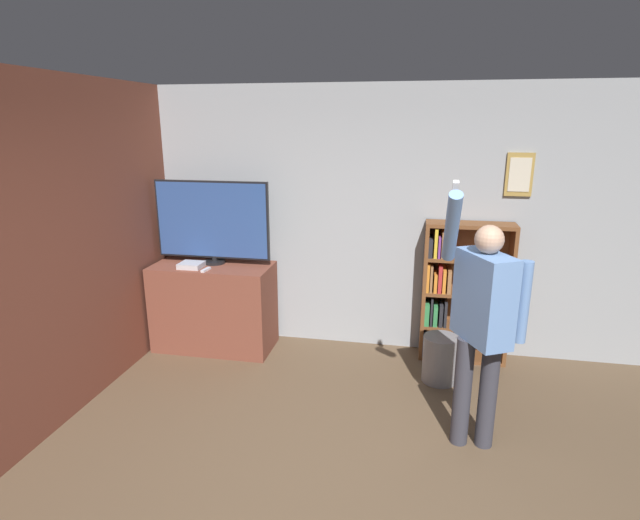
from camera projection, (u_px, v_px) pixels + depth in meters
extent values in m
cube|color=#9EA3A8|center=(376.00, 221.00, 5.10)|extent=(6.58, 0.06, 2.70)
cube|color=#AD8942|center=(519.00, 175.00, 4.67)|extent=(0.25, 0.02, 0.40)
cube|color=beige|center=(520.00, 175.00, 4.66)|extent=(0.19, 0.01, 0.32)
cube|color=brown|center=(86.00, 243.00, 4.19)|extent=(0.06, 4.37, 2.70)
cube|color=brown|center=(214.00, 306.00, 5.25)|extent=(1.23, 0.58, 0.91)
cylinder|color=black|center=(215.00, 262.00, 5.20)|extent=(0.22, 0.22, 0.03)
cylinder|color=black|center=(215.00, 258.00, 5.19)|extent=(0.06, 0.06, 0.05)
cube|color=black|center=(212.00, 220.00, 5.08)|extent=(1.20, 0.04, 0.80)
cube|color=#2D4C8C|center=(211.00, 220.00, 5.06)|extent=(1.16, 0.01, 0.76)
cube|color=silver|center=(191.00, 265.00, 5.04)|extent=(0.23, 0.21, 0.05)
cube|color=white|center=(206.00, 270.00, 4.94)|extent=(0.05, 0.14, 0.02)
cube|color=brown|center=(424.00, 290.00, 5.00)|extent=(0.04, 0.28, 1.40)
cube|color=brown|center=(508.00, 295.00, 4.85)|extent=(0.04, 0.28, 1.40)
cube|color=brown|center=(464.00, 289.00, 5.05)|extent=(0.84, 0.01, 1.40)
cube|color=brown|center=(460.00, 356.00, 5.11)|extent=(0.77, 0.28, 0.04)
cube|color=brown|center=(463.00, 326.00, 5.02)|extent=(0.77, 0.28, 0.04)
cube|color=brown|center=(465.00, 293.00, 4.92)|extent=(0.77, 0.28, 0.04)
cube|color=brown|center=(468.00, 259.00, 4.83)|extent=(0.77, 0.28, 0.04)
cube|color=brown|center=(471.00, 225.00, 4.74)|extent=(0.77, 0.28, 0.04)
cube|color=#2D569E|center=(424.00, 344.00, 5.14)|extent=(0.03, 0.26, 0.22)
cube|color=#5B8E99|center=(429.00, 346.00, 5.11)|extent=(0.03, 0.21, 0.20)
cube|color=#232328|center=(434.00, 344.00, 5.12)|extent=(0.04, 0.26, 0.23)
cube|color=beige|center=(438.00, 343.00, 5.09)|extent=(0.03, 0.22, 0.27)
cube|color=#338447|center=(443.00, 343.00, 5.08)|extent=(0.03, 0.23, 0.28)
cube|color=#338447|center=(427.00, 313.00, 5.01)|extent=(0.04, 0.20, 0.22)
cube|color=#232328|center=(431.00, 309.00, 5.02)|extent=(0.02, 0.26, 0.28)
cube|color=#338447|center=(435.00, 314.00, 5.01)|extent=(0.04, 0.21, 0.21)
cube|color=#232328|center=(441.00, 313.00, 5.00)|extent=(0.04, 0.23, 0.22)
cube|color=#232328|center=(445.00, 311.00, 5.00)|extent=(0.03, 0.26, 0.25)
cube|color=orange|center=(428.00, 276.00, 4.93)|extent=(0.03, 0.25, 0.28)
cube|color=#99663D|center=(431.00, 277.00, 4.93)|extent=(0.02, 0.24, 0.26)
cube|color=orange|center=(435.00, 282.00, 4.91)|extent=(0.03, 0.20, 0.18)
cube|color=red|center=(440.00, 278.00, 4.91)|extent=(0.03, 0.23, 0.26)
cube|color=orange|center=(444.00, 279.00, 4.92)|extent=(0.03, 0.27, 0.23)
cube|color=#99663D|center=(449.00, 280.00, 4.90)|extent=(0.04, 0.25, 0.23)
cube|color=#232328|center=(430.00, 246.00, 4.86)|extent=(0.04, 0.26, 0.18)
cube|color=gold|center=(436.00, 242.00, 4.81)|extent=(0.03, 0.20, 0.28)
cube|color=#7A3889|center=(439.00, 246.00, 4.82)|extent=(0.02, 0.22, 0.20)
cube|color=#99663D|center=(443.00, 244.00, 4.82)|extent=(0.03, 0.24, 0.25)
cube|color=orange|center=(447.00, 247.00, 4.80)|extent=(0.02, 0.20, 0.19)
cube|color=#7A3889|center=(451.00, 246.00, 4.80)|extent=(0.03, 0.22, 0.21)
cylinder|color=#383842|center=(462.00, 392.00, 3.66)|extent=(0.13, 0.13, 0.84)
cylinder|color=#383842|center=(488.00, 394.00, 3.63)|extent=(0.13, 0.13, 0.84)
cube|color=#6B93D1|center=(484.00, 298.00, 3.45)|extent=(0.41, 0.51, 0.63)
sphere|color=tan|center=(489.00, 239.00, 3.33)|extent=(0.20, 0.20, 0.20)
cylinder|color=#6B93D1|center=(523.00, 302.00, 3.40)|extent=(0.09, 0.09, 0.58)
cylinder|color=#6B93D1|center=(452.00, 227.00, 3.25)|extent=(0.09, 0.41, 0.53)
cube|color=white|center=(455.00, 191.00, 3.13)|extent=(0.04, 0.09, 0.14)
cylinder|color=gray|center=(440.00, 359.00, 4.60)|extent=(0.32, 0.32, 0.44)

